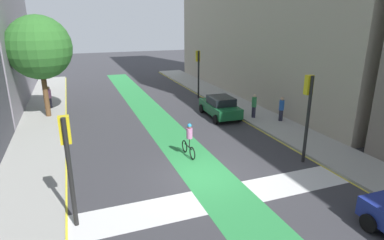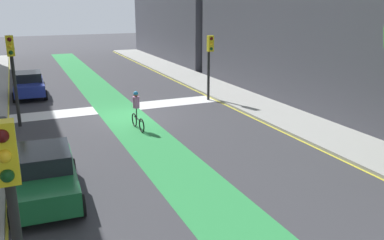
% 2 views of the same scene
% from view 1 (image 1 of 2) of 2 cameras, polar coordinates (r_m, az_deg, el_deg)
% --- Properties ---
extents(ground_plane, '(120.00, 120.00, 0.00)m').
position_cam_1_polar(ground_plane, '(15.07, 1.94, -10.02)').
color(ground_plane, '#38383D').
extents(bike_lane_paint, '(2.40, 60.00, 0.01)m').
position_cam_1_polar(bike_lane_paint, '(15.15, 2.72, -9.86)').
color(bike_lane_paint, '#2D8C47').
rests_on(bike_lane_paint, ground_plane).
extents(crosswalk_band, '(12.00, 1.80, 0.01)m').
position_cam_1_polar(crosswalk_band, '(13.49, 5.31, -13.67)').
color(crosswalk_band, silver).
rests_on(crosswalk_band, ground_plane).
extents(sidewalk_left, '(3.00, 60.00, 0.15)m').
position_cam_1_polar(sidewalk_left, '(14.30, -27.94, -13.60)').
color(sidewalk_left, '#9E9E99').
rests_on(sidewalk_left, ground_plane).
extents(curb_stripe_left, '(0.16, 60.00, 0.01)m').
position_cam_1_polar(curb_stripe_left, '(14.17, -21.74, -13.33)').
color(curb_stripe_left, yellow).
rests_on(curb_stripe_left, ground_plane).
extents(sidewalk_right, '(3.00, 60.00, 0.15)m').
position_cam_1_polar(sidewalk_right, '(18.98, 23.42, -5.26)').
color(sidewalk_right, '#9E9E99').
rests_on(sidewalk_right, ground_plane).
extents(curb_stripe_right, '(0.16, 60.00, 0.01)m').
position_cam_1_polar(curb_stripe_right, '(18.04, 19.93, -6.27)').
color(curb_stripe_right, yellow).
rests_on(curb_stripe_right, ground_plane).
extents(traffic_signal_near_right, '(0.35, 0.52, 4.44)m').
position_cam_1_polar(traffic_signal_near_right, '(16.51, 20.07, 2.95)').
color(traffic_signal_near_right, black).
rests_on(traffic_signal_near_right, ground_plane).
extents(traffic_signal_near_left, '(0.35, 0.52, 4.00)m').
position_cam_1_polar(traffic_signal_near_left, '(11.43, -21.44, -5.15)').
color(traffic_signal_near_left, black).
rests_on(traffic_signal_near_left, ground_plane).
extents(traffic_signal_far_right, '(0.35, 0.52, 4.29)m').
position_cam_1_polar(traffic_signal_far_right, '(29.02, 1.10, 9.78)').
color(traffic_signal_far_right, black).
rests_on(traffic_signal_far_right, ground_plane).
extents(car_green_right_far, '(2.18, 4.28, 1.57)m').
position_cam_1_polar(car_green_right_far, '(23.65, 5.05, 2.42)').
color(car_green_right_far, '#196033').
rests_on(car_green_right_far, ground_plane).
extents(cyclist_in_lane, '(0.32, 1.73, 1.86)m').
position_cam_1_polar(cyclist_in_lane, '(16.73, -0.55, -3.45)').
color(cyclist_in_lane, black).
rests_on(cyclist_in_lane, ground_plane).
extents(pedestrian_sidewalk_right_a, '(0.34, 0.34, 1.72)m').
position_cam_1_polar(pedestrian_sidewalk_right_a, '(23.38, 11.05, 2.56)').
color(pedestrian_sidewalk_right_a, '#262638').
rests_on(pedestrian_sidewalk_right_a, sidewalk_right).
extents(pedestrian_sidewalk_left_a, '(0.34, 0.34, 1.74)m').
position_cam_1_polar(pedestrian_sidewalk_left_a, '(27.88, -24.21, 3.78)').
color(pedestrian_sidewalk_left_a, '#262638').
rests_on(pedestrian_sidewalk_left_a, sidewalk_left).
extents(pedestrian_sidewalk_right_b, '(0.34, 0.34, 1.69)m').
position_cam_1_polar(pedestrian_sidewalk_right_b, '(23.04, 15.73, 1.95)').
color(pedestrian_sidewalk_right_b, '#262638').
rests_on(pedestrian_sidewalk_right_b, sidewalk_right).
extents(street_tree_near, '(4.41, 4.41, 7.16)m').
position_cam_1_polar(street_tree_near, '(24.96, -25.72, 11.60)').
color(street_tree_near, brown).
rests_on(street_tree_near, sidewalk_left).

